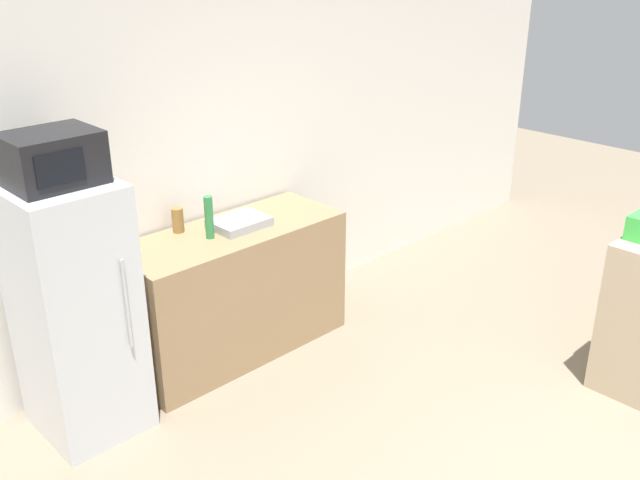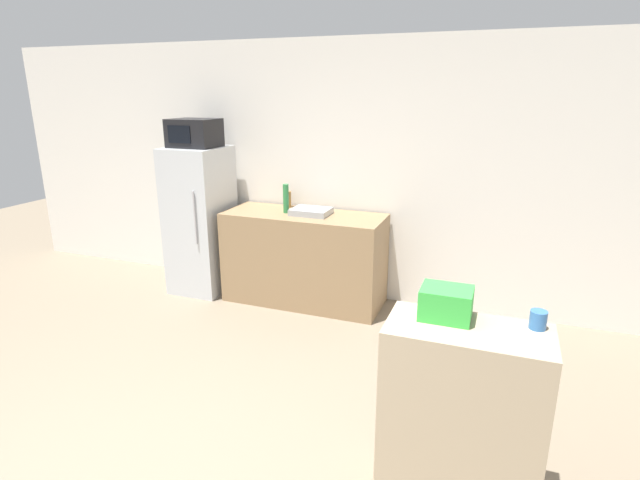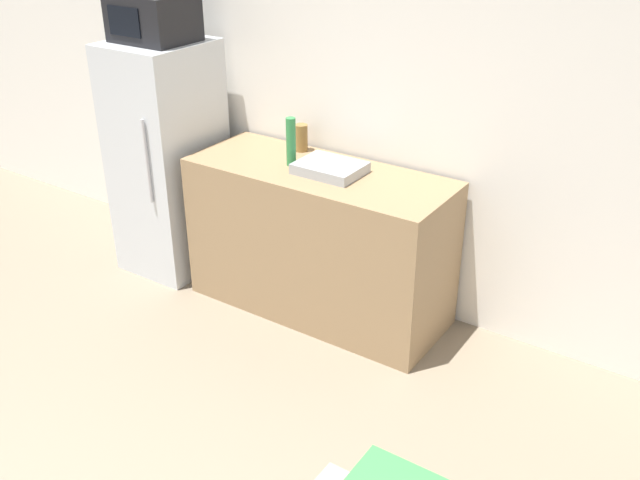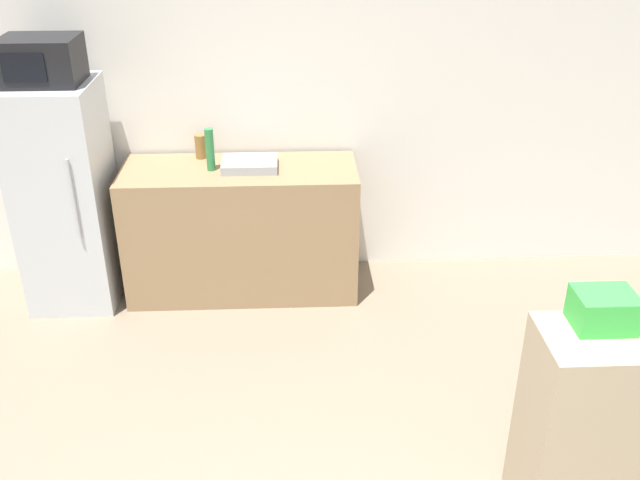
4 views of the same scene
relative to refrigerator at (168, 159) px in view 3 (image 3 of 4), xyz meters
The scene contains 7 objects.
wall_back 1.49m from the refrigerator, 17.87° to the left, with size 8.00×0.06×2.60m, color white.
refrigerator is the anchor object (origin of this frame).
microwave 0.92m from the refrigerator, 107.66° to the right, with size 0.47×0.39×0.28m.
counter 1.21m from the refrigerator, ahead, with size 1.61×0.62×0.93m, color #937551.
sink_basin 1.26m from the refrigerator, ahead, with size 0.37×0.29×0.06m, color #9EA3A8.
bottle_tall 1.03m from the refrigerator, ahead, with size 0.06×0.06×0.29m, color #2D7F42.
bottle_short 0.97m from the refrigerator, 16.96° to the left, with size 0.08×0.08×0.17m, color olive.
Camera 3 is at (2.00, -0.25, 2.47)m, focal length 40.00 mm.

